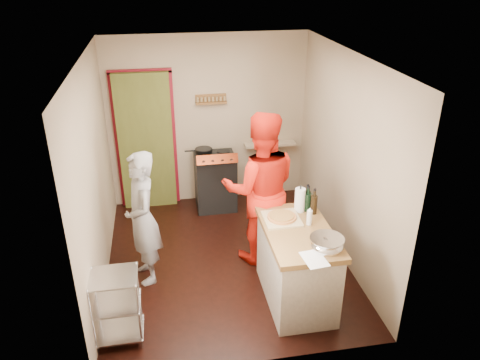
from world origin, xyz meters
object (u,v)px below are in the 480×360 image
island (297,263)px  person_stripe (143,219)px  stove (215,180)px  person_red (260,189)px  wire_shelving (116,305)px

island → person_stripe: bearing=157.4°
stove → person_stripe: (-1.05, -1.63, 0.37)m
island → person_stripe: size_ratio=0.79×
stove → person_red: (0.39, -1.44, 0.54)m
person_stripe → wire_shelving: bearing=-27.7°
island → person_stripe: (-1.67, 0.70, 0.34)m
wire_shelving → island: bearing=8.8°
wire_shelving → person_stripe: bearing=74.3°
person_red → island: bearing=111.2°
person_stripe → person_red: person_red is taller
stove → wire_shelving: 2.94m
person_stripe → person_red: size_ratio=0.83×
island → stove: bearing=105.0°
wire_shelving → person_stripe: 1.10m
stove → wire_shelving: (-1.33, -2.62, -0.01)m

